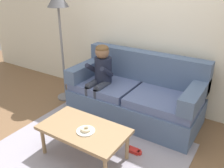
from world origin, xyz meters
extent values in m
plane|color=brown|center=(0.00, 0.00, 0.00)|extent=(10.00, 10.00, 0.00)
cube|color=silver|center=(0.00, 1.40, 1.40)|extent=(8.00, 0.10, 2.80)
cube|color=#9993A3|center=(0.00, -0.25, 0.01)|extent=(2.26, 1.78, 0.01)
cube|color=slate|center=(0.07, 0.80, 0.19)|extent=(1.96, 0.90, 0.38)
cube|color=slate|center=(-0.42, 0.75, 0.44)|extent=(0.94, 0.74, 0.12)
cube|color=slate|center=(0.56, 0.75, 0.44)|extent=(0.94, 0.74, 0.12)
cube|color=slate|center=(0.07, 1.15, 0.73)|extent=(1.96, 0.20, 0.46)
cube|color=slate|center=(-0.81, 0.80, 0.61)|extent=(0.20, 0.90, 0.22)
cube|color=slate|center=(0.95, 0.80, 0.61)|extent=(0.20, 0.90, 0.22)
cube|color=#937551|center=(0.00, -0.32, 0.39)|extent=(1.03, 0.58, 0.04)
cylinder|color=#937551|center=(-0.45, -0.55, 0.19)|extent=(0.04, 0.04, 0.37)
cylinder|color=#937551|center=(-0.45, -0.09, 0.19)|extent=(0.04, 0.04, 0.37)
cylinder|color=#937551|center=(0.45, -0.09, 0.19)|extent=(0.04, 0.04, 0.37)
cylinder|color=#1E2338|center=(-0.44, 0.72, 0.70)|extent=(0.26, 0.26, 0.40)
sphere|color=#846047|center=(-0.44, 0.70, 1.00)|extent=(0.21, 0.21, 0.21)
ellipsoid|color=brown|center=(-0.44, 0.70, 1.04)|extent=(0.20, 0.20, 0.12)
cylinder|color=#333847|center=(-0.52, 0.57, 0.51)|extent=(0.11, 0.30, 0.11)
cylinder|color=#333847|center=(-0.52, 0.42, 0.28)|extent=(0.09, 0.09, 0.44)
cube|color=black|center=(-0.52, 0.37, 0.03)|extent=(0.10, 0.20, 0.06)
cylinder|color=#1E2338|center=(-0.57, 0.62, 0.74)|extent=(0.07, 0.29, 0.23)
cylinder|color=#333847|center=(-0.36, 0.57, 0.51)|extent=(0.11, 0.30, 0.11)
cylinder|color=#333847|center=(-0.36, 0.42, 0.28)|extent=(0.09, 0.09, 0.44)
cube|color=black|center=(-0.36, 0.37, 0.03)|extent=(0.10, 0.20, 0.06)
cylinder|color=#1E2338|center=(-0.30, 0.62, 0.74)|extent=(0.07, 0.29, 0.23)
cylinder|color=white|center=(0.06, -0.36, 0.42)|extent=(0.21, 0.21, 0.01)
torus|color=beige|center=(0.06, -0.36, 0.44)|extent=(0.16, 0.16, 0.04)
cube|color=red|center=(0.47, 0.05, 0.03)|extent=(0.16, 0.09, 0.05)
cylinder|color=red|center=(0.38, 0.05, 0.03)|extent=(0.06, 0.06, 0.05)
cylinder|color=red|center=(0.55, 0.05, 0.03)|extent=(0.06, 0.06, 0.05)
cylinder|color=slate|center=(-1.26, 0.72, 0.01)|extent=(0.30, 0.30, 0.03)
cylinder|color=slate|center=(-1.26, 0.72, 0.83)|extent=(0.04, 0.04, 1.60)
camera|label=1|loc=(1.52, -2.10, 2.01)|focal=38.42mm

